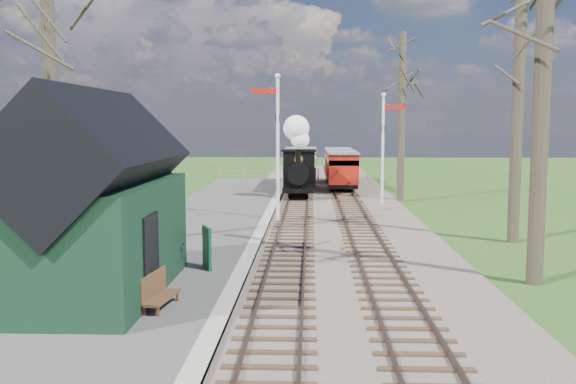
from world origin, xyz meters
name	(u,v)px	position (x,y,z in m)	size (l,w,h in m)	color
ground	(270,367)	(0.00, 0.00, 0.00)	(140.00, 140.00, 0.00)	#28541A
distant_hills	(317,295)	(1.40, 64.38, -16.21)	(114.40, 48.00, 22.02)	#385B23
ballast_bed	(323,205)	(1.30, 22.00, 0.05)	(8.00, 60.00, 0.10)	brown
track_near	(298,204)	(0.00, 22.00, 0.10)	(1.60, 60.00, 0.15)	brown
track_far	(348,204)	(2.60, 22.00, 0.10)	(1.60, 60.00, 0.15)	brown
platform	(204,228)	(-3.50, 14.00, 0.10)	(5.00, 44.00, 0.20)	#474442
coping_strip	(262,229)	(-1.20, 14.00, 0.10)	(0.40, 44.00, 0.21)	#B2AD9E
station_shed	(96,205)	(-4.30, 4.00, 2.27)	(3.25, 6.30, 4.78)	black
semaphore_near	(276,137)	(-0.77, 16.00, 3.62)	(1.22, 0.24, 6.22)	silver
semaphore_far	(384,140)	(4.37, 22.00, 3.35)	(1.22, 0.24, 5.72)	silver
bare_trees	(332,90)	(1.33, 10.10, 5.21)	(15.51, 22.39, 12.00)	#382D23
fence_line	(306,174)	(0.30, 36.00, 0.55)	(12.60, 0.08, 1.00)	slate
locomotive	(298,162)	(-0.01, 24.81, 2.04)	(1.77, 4.13, 4.42)	black
coach	(300,165)	(0.00, 30.87, 1.50)	(2.06, 7.08, 2.17)	black
red_carriage_a	(342,169)	(2.60, 29.01, 1.37)	(1.86, 4.61, 1.96)	black
red_carriage_b	(338,164)	(2.60, 34.51, 1.37)	(1.86, 4.61, 1.96)	black
sign_board	(207,248)	(-2.15, 6.62, 0.78)	(0.38, 0.76, 1.15)	#0D3F26
bench	(157,291)	(-2.62, 2.80, 0.56)	(0.58, 1.40, 0.78)	#4E321C
person	(179,247)	(-2.89, 6.43, 0.83)	(0.46, 0.30, 1.26)	black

